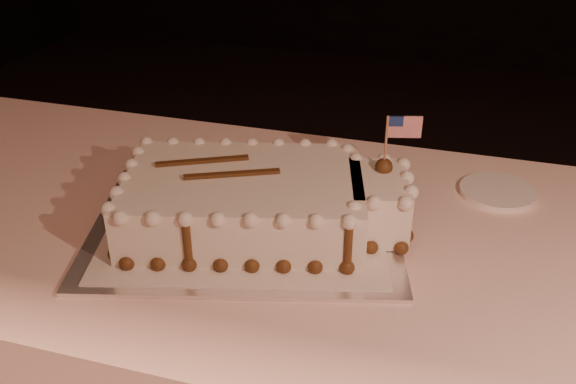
# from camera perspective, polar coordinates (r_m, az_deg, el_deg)

# --- Properties ---
(cake_board) EXTENTS (0.63, 0.53, 0.01)m
(cake_board) POSITION_cam_1_polar(r_m,az_deg,el_deg) (1.15, -3.81, -3.10)
(cake_board) COLOR silver
(cake_board) RESTS_ON banquet_table
(doily) EXTENTS (0.56, 0.48, 0.00)m
(doily) POSITION_cam_1_polar(r_m,az_deg,el_deg) (1.15, -3.82, -2.89)
(doily) COLOR silver
(doily) RESTS_ON cake_board
(sheet_cake) EXTENTS (0.53, 0.37, 0.20)m
(sheet_cake) POSITION_cam_1_polar(r_m,az_deg,el_deg) (1.12, -2.44, -0.77)
(sheet_cake) COLOR white
(sheet_cake) RESTS_ON doily
(side_plate) EXTENTS (0.15, 0.15, 0.01)m
(side_plate) POSITION_cam_1_polar(r_m,az_deg,el_deg) (1.32, 18.13, 0.03)
(side_plate) COLOR white
(side_plate) RESTS_ON banquet_table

